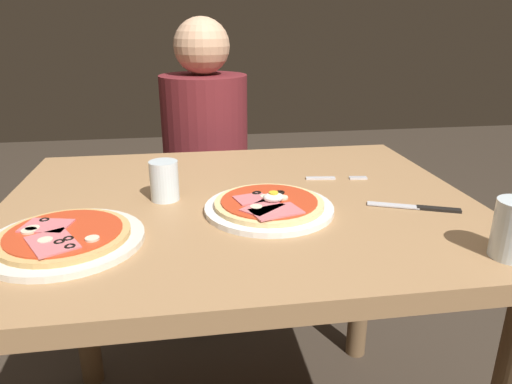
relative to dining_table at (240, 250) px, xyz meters
name	(u,v)px	position (x,y,z in m)	size (l,w,h in m)	color
dining_table	(240,250)	(0.00, 0.00, 0.00)	(1.06, 0.86, 0.78)	#9E754C
pizza_foreground	(269,206)	(0.05, -0.08, 0.14)	(0.28, 0.28, 0.05)	white
pizza_across_left	(65,238)	(-0.34, -0.18, 0.14)	(0.28, 0.28, 0.03)	silver
water_glass_far	(164,183)	(-0.17, 0.02, 0.17)	(0.06, 0.06, 0.09)	silver
fork	(331,178)	(0.25, 0.11, 0.13)	(0.16, 0.03, 0.00)	silver
knife	(420,208)	(0.38, -0.12, 0.13)	(0.19, 0.09, 0.01)	silver
diner_person	(207,184)	(-0.04, 0.75, -0.09)	(0.32, 0.32, 1.18)	black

